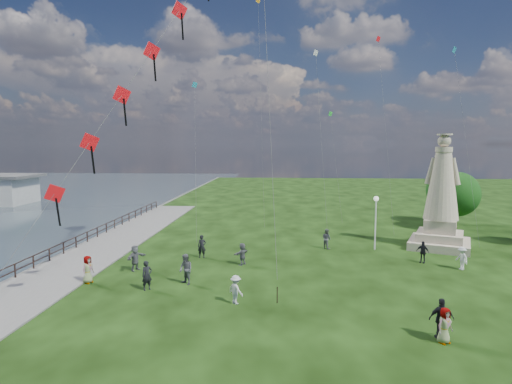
# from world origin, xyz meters

# --- Properties ---
(waterfront) EXTENTS (200.00, 200.00, 1.51)m
(waterfront) POSITION_xyz_m (-15.24, 8.99, -0.06)
(waterfront) COLOR #2D3D43
(waterfront) RESTS_ON ground
(statue) EXTENTS (6.03, 6.03, 9.42)m
(statue) POSITION_xyz_m (13.74, 16.43, 3.56)
(statue) COLOR tan
(statue) RESTS_ON ground
(lamppost) EXTENTS (0.41, 0.41, 4.41)m
(lamppost) POSITION_xyz_m (8.23, 15.38, 3.18)
(lamppost) COLOR silver
(lamppost) RESTS_ON ground
(tree_row) EXTENTS (8.22, 13.83, 5.85)m
(tree_row) POSITION_xyz_m (18.93, 24.55, 3.45)
(tree_row) COLOR #382314
(tree_row) RESTS_ON ground
(person_0) EXTENTS (0.75, 0.75, 1.75)m
(person_0) POSITION_xyz_m (-7.21, 4.56, 0.88)
(person_0) COLOR black
(person_0) RESTS_ON ground
(person_1) EXTENTS (1.06, 1.03, 1.88)m
(person_1) POSITION_xyz_m (-5.16, 5.72, 0.94)
(person_1) COLOR #595960
(person_1) RESTS_ON ground
(person_2) EXTENTS (1.11, 1.06, 1.57)m
(person_2) POSITION_xyz_m (-1.73, 2.75, 0.78)
(person_2) COLOR silver
(person_2) RESTS_ON ground
(person_3) EXTENTS (1.09, 0.57, 1.84)m
(person_3) POSITION_xyz_m (7.82, -0.79, 0.92)
(person_3) COLOR black
(person_3) RESTS_ON ground
(person_4) EXTENTS (0.91, 0.79, 1.58)m
(person_4) POSITION_xyz_m (7.81, -1.20, 0.79)
(person_4) COLOR #595960
(person_4) RESTS_ON ground
(person_5) EXTENTS (1.37, 1.78, 1.77)m
(person_5) POSITION_xyz_m (-9.28, 8.35, 0.88)
(person_5) COLOR #595960
(person_5) RESTS_ON ground
(person_6) EXTENTS (0.69, 0.50, 1.74)m
(person_6) POSITION_xyz_m (-5.39, 11.94, 0.87)
(person_6) COLOR black
(person_6) RESTS_ON ground
(person_7) EXTENTS (0.90, 0.94, 1.66)m
(person_7) POSITION_xyz_m (4.31, 15.48, 0.83)
(person_7) COLOR #595960
(person_7) RESTS_ON ground
(person_8) EXTENTS (0.83, 1.15, 1.60)m
(person_8) POSITION_xyz_m (13.02, 10.10, 0.80)
(person_8) COLOR silver
(person_8) RESTS_ON ground
(person_9) EXTENTS (1.03, 0.93, 1.58)m
(person_9) POSITION_xyz_m (10.89, 11.69, 0.79)
(person_9) COLOR black
(person_9) RESTS_ON ground
(person_10) EXTENTS (0.75, 0.96, 1.73)m
(person_10) POSITION_xyz_m (-11.29, 5.56, 0.86)
(person_10) COLOR #595960
(person_10) RESTS_ON ground
(person_11) EXTENTS (1.31, 1.58, 1.58)m
(person_11) POSITION_xyz_m (-2.14, 10.23, 0.79)
(person_11) COLOR #595960
(person_11) RESTS_ON ground
(red_kite_train) EXTENTS (9.82, 9.35, 19.63)m
(red_kite_train) POSITION_xyz_m (-7.63, 4.61, 12.18)
(red_kite_train) COLOR black
(red_kite_train) RESTS_ON ground
(small_kites) EXTENTS (25.11, 15.54, 24.34)m
(small_kites) POSITION_xyz_m (4.49, 24.34, 13.89)
(small_kites) COLOR teal
(small_kites) RESTS_ON ground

